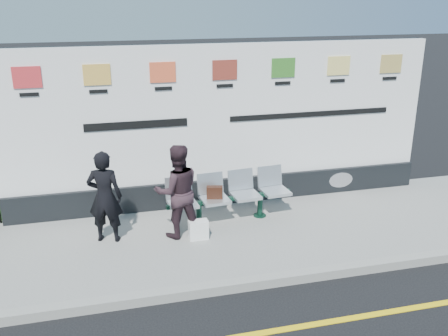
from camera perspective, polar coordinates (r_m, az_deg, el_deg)
The scene contains 10 objects.
ground at distance 6.49m, azimuth 4.18°, elevation -18.35°, with size 80.00×80.00×0.00m, color black.
pavement at distance 8.49m, azimuth -1.10°, elevation -7.96°, with size 14.00×3.00×0.12m, color gray.
kerb at distance 7.23m, azimuth 1.67°, elevation -13.22°, with size 14.00×0.18×0.14m, color gray.
yellow_line at distance 6.48m, azimuth 4.19°, elevation -18.33°, with size 14.00×0.10×0.01m, color yellow.
billboard at distance 9.32m, azimuth -0.04°, elevation 3.59°, with size 8.00×0.30×3.00m.
bench at distance 8.85m, azimuth 0.71°, elevation -4.63°, with size 2.19×0.57×0.47m, color silver, non-canonical shape.
woman_left at distance 8.19m, azimuth -13.46°, elevation -3.22°, with size 0.56×0.37×1.53m, color black.
woman_right at distance 8.16m, azimuth -5.34°, elevation -2.66°, with size 0.77×0.60×1.58m, color #312026.
handbag_brown at distance 8.63m, azimuth -1.08°, elevation -2.80°, with size 0.28×0.12×0.22m, color black.
carrier_bag_white at distance 8.28m, azimuth -2.94°, elevation -7.05°, with size 0.32×0.19×0.32m, color white.
Camera 1 is at (-1.68, -4.84, 3.98)m, focal length 40.00 mm.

